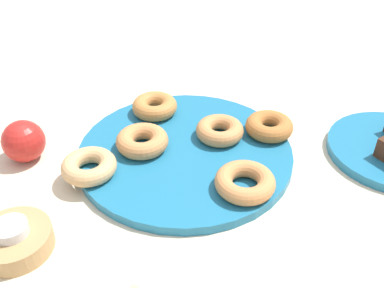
# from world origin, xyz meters

# --- Properties ---
(ground_plane) EXTENTS (2.40, 2.40, 0.00)m
(ground_plane) POSITION_xyz_m (0.00, 0.00, 0.00)
(ground_plane) COLOR beige
(donut_plate) EXTENTS (0.36, 0.36, 0.02)m
(donut_plate) POSITION_xyz_m (0.00, 0.00, 0.01)
(donut_plate) COLOR #1E6B93
(donut_plate) RESTS_ON ground_plane
(donut_0) EXTENTS (0.11, 0.11, 0.03)m
(donut_0) POSITION_xyz_m (-0.07, -0.01, 0.03)
(donut_0) COLOR #C6844C
(donut_0) RESTS_ON donut_plate
(donut_1) EXTENTS (0.11, 0.11, 0.03)m
(donut_1) POSITION_xyz_m (0.01, -0.13, 0.03)
(donut_1) COLOR #BC7A3D
(donut_1) RESTS_ON donut_plate
(donut_2) EXTENTS (0.12, 0.12, 0.03)m
(donut_2) POSITION_xyz_m (0.16, -0.00, 0.03)
(donut_2) COLOR tan
(donut_2) RESTS_ON donut_plate
(donut_3) EXTENTS (0.12, 0.12, 0.03)m
(donut_3) POSITION_xyz_m (-0.04, 0.13, 0.03)
(donut_3) COLOR #C6844C
(donut_3) RESTS_ON donut_plate
(donut_4) EXTENTS (0.10, 0.10, 0.03)m
(donut_4) POSITION_xyz_m (0.07, -0.03, 0.03)
(donut_4) COLOR #C6844C
(donut_4) RESTS_ON donut_plate
(donut_5) EXTENTS (0.11, 0.11, 0.03)m
(donut_5) POSITION_xyz_m (-0.15, 0.02, 0.03)
(donut_5) COLOR #AD6B33
(donut_5) RESTS_ON donut_plate
(candle_holder) EXTENTS (0.10, 0.10, 0.03)m
(candle_holder) POSITION_xyz_m (0.28, 0.10, 0.01)
(candle_holder) COLOR tan
(candle_holder) RESTS_ON ground_plane
(tealight) EXTENTS (0.05, 0.05, 0.01)m
(tealight) POSITION_xyz_m (0.28, 0.10, 0.04)
(tealight) COLOR silver
(tealight) RESTS_ON candle_holder
(apple) EXTENTS (0.07, 0.07, 0.07)m
(apple) POSITION_xyz_m (0.25, -0.10, 0.04)
(apple) COLOR red
(apple) RESTS_ON ground_plane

